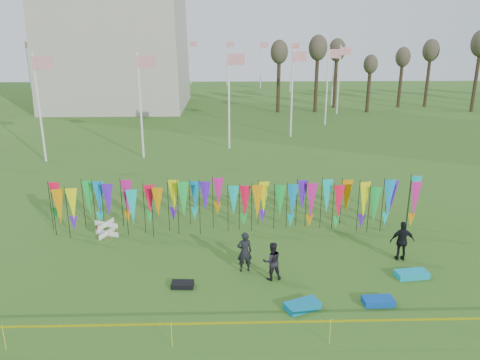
{
  "coord_description": "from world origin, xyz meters",
  "views": [
    {
      "loc": [
        -0.25,
        -14.81,
        9.39
      ],
      "look_at": [
        0.37,
        6.0,
        2.8
      ],
      "focal_mm": 35.0,
      "sensor_mm": 36.0,
      "label": 1
    }
  ],
  "objects_px": {
    "box_kite": "(107,229)",
    "person_left": "(245,252)",
    "person_mid": "(272,261)",
    "kite_bag_black": "(183,285)",
    "kite_bag_teal": "(412,274)",
    "kite_bag_turquoise": "(302,306)",
    "person_right": "(402,241)",
    "kite_bag_blue": "(378,301)"
  },
  "relations": [
    {
      "from": "box_kite",
      "to": "person_left",
      "type": "height_order",
      "value": "person_left"
    },
    {
      "from": "person_mid",
      "to": "kite_bag_black",
      "type": "xyz_separation_m",
      "value": [
        -3.5,
        -0.52,
        -0.69
      ]
    },
    {
      "from": "box_kite",
      "to": "kite_bag_teal",
      "type": "xyz_separation_m",
      "value": [
        13.19,
        -4.38,
        -0.24
      ]
    },
    {
      "from": "box_kite",
      "to": "kite_bag_teal",
      "type": "relative_size",
      "value": 0.57
    },
    {
      "from": "person_mid",
      "to": "kite_bag_teal",
      "type": "distance_m",
      "value": 5.67
    },
    {
      "from": "kite_bag_turquoise",
      "to": "kite_bag_black",
      "type": "distance_m",
      "value": 4.68
    },
    {
      "from": "person_right",
      "to": "kite_bag_black",
      "type": "xyz_separation_m",
      "value": [
        -9.22,
        -1.99,
        -0.78
      ]
    },
    {
      "from": "box_kite",
      "to": "kite_bag_blue",
      "type": "height_order",
      "value": "box_kite"
    },
    {
      "from": "kite_bag_black",
      "to": "kite_bag_teal",
      "type": "relative_size",
      "value": 0.67
    },
    {
      "from": "kite_bag_blue",
      "to": "kite_bag_black",
      "type": "bearing_deg",
      "value": 168.9
    },
    {
      "from": "box_kite",
      "to": "kite_bag_blue",
      "type": "xyz_separation_m",
      "value": [
        11.24,
        -6.28,
        -0.25
      ]
    },
    {
      "from": "person_left",
      "to": "kite_bag_teal",
      "type": "bearing_deg",
      "value": 165.09
    },
    {
      "from": "kite_bag_blue",
      "to": "kite_bag_teal",
      "type": "distance_m",
      "value": 2.72
    },
    {
      "from": "person_left",
      "to": "person_mid",
      "type": "bearing_deg",
      "value": 138.13
    },
    {
      "from": "person_left",
      "to": "kite_bag_teal",
      "type": "height_order",
      "value": "person_left"
    },
    {
      "from": "person_left",
      "to": "kite_bag_turquoise",
      "type": "relative_size",
      "value": 1.38
    },
    {
      "from": "person_left",
      "to": "person_mid",
      "type": "relative_size",
      "value": 1.09
    },
    {
      "from": "box_kite",
      "to": "person_mid",
      "type": "height_order",
      "value": "person_mid"
    },
    {
      "from": "kite_bag_teal",
      "to": "box_kite",
      "type": "bearing_deg",
      "value": 161.61
    },
    {
      "from": "kite_bag_teal",
      "to": "person_right",
      "type": "bearing_deg",
      "value": 86.63
    },
    {
      "from": "person_right",
      "to": "kite_bag_black",
      "type": "bearing_deg",
      "value": 14.35
    },
    {
      "from": "person_mid",
      "to": "kite_bag_teal",
      "type": "bearing_deg",
      "value": 167.86
    },
    {
      "from": "box_kite",
      "to": "kite_bag_blue",
      "type": "bearing_deg",
      "value": -29.2
    },
    {
      "from": "kite_bag_blue",
      "to": "kite_bag_teal",
      "type": "xyz_separation_m",
      "value": [
        1.95,
        1.9,
        0.01
      ]
    },
    {
      "from": "person_left",
      "to": "kite_bag_blue",
      "type": "height_order",
      "value": "person_left"
    },
    {
      "from": "box_kite",
      "to": "person_right",
      "type": "relative_size",
      "value": 0.42
    },
    {
      "from": "person_left",
      "to": "kite_bag_black",
      "type": "height_order",
      "value": "person_left"
    },
    {
      "from": "kite_bag_black",
      "to": "kite_bag_teal",
      "type": "height_order",
      "value": "kite_bag_teal"
    },
    {
      "from": "box_kite",
      "to": "kite_bag_blue",
      "type": "distance_m",
      "value": 12.88
    },
    {
      "from": "box_kite",
      "to": "kite_bag_teal",
      "type": "height_order",
      "value": "box_kite"
    },
    {
      "from": "person_right",
      "to": "kite_bag_turquoise",
      "type": "distance_m",
      "value": 6.08
    },
    {
      "from": "box_kite",
      "to": "person_left",
      "type": "relative_size",
      "value": 0.43
    },
    {
      "from": "box_kite",
      "to": "kite_bag_teal",
      "type": "distance_m",
      "value": 13.9
    },
    {
      "from": "kite_bag_blue",
      "to": "kite_bag_turquoise",
      "type": "bearing_deg",
      "value": -175.53
    },
    {
      "from": "person_right",
      "to": "kite_bag_blue",
      "type": "xyz_separation_m",
      "value": [
        -2.04,
        -3.39,
        -0.77
      ]
    },
    {
      "from": "kite_bag_turquoise",
      "to": "kite_bag_black",
      "type": "bearing_deg",
      "value": 159.66
    },
    {
      "from": "box_kite",
      "to": "kite_bag_turquoise",
      "type": "height_order",
      "value": "box_kite"
    },
    {
      "from": "person_mid",
      "to": "kite_bag_teal",
      "type": "relative_size",
      "value": 1.23
    },
    {
      "from": "kite_bag_blue",
      "to": "kite_bag_black",
      "type": "distance_m",
      "value": 7.31
    },
    {
      "from": "person_left",
      "to": "kite_bag_turquoise",
      "type": "distance_m",
      "value": 3.51
    },
    {
      "from": "person_left",
      "to": "person_right",
      "type": "xyz_separation_m",
      "value": [
        6.78,
        0.78,
        0.02
      ]
    },
    {
      "from": "person_mid",
      "to": "kite_bag_turquoise",
      "type": "bearing_deg",
      "value": 100.7
    }
  ]
}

